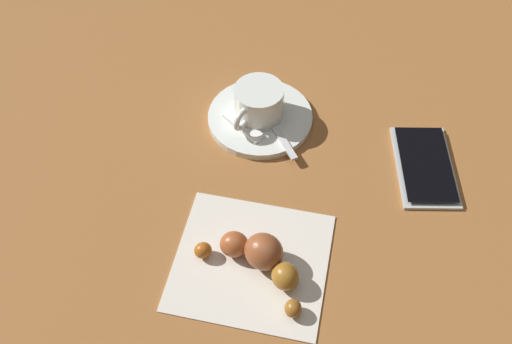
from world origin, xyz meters
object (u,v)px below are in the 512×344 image
object	(u,v)px
espresso_cup	(258,102)
cell_phone	(425,165)
croissant	(260,257)
teaspoon	(267,114)
napkin	(251,261)
saucer	(260,118)
sugar_packet	(244,126)

from	to	relation	value
espresso_cup	cell_phone	xyz separation A→B (m)	(-0.03, -0.23, -0.03)
espresso_cup	croissant	distance (m)	0.23
teaspoon	napkin	xyz separation A→B (m)	(-0.22, -0.04, -0.01)
napkin	saucer	bearing A→B (deg)	11.93
croissant	espresso_cup	bearing A→B (deg)	15.34
saucer	cell_phone	bearing A→B (deg)	-96.68
teaspoon	napkin	bearing A→B (deg)	-170.37
sugar_packet	cell_phone	xyz separation A→B (m)	(0.00, -0.25, -0.01)
napkin	teaspoon	bearing A→B (deg)	9.63
saucer	napkin	distance (m)	0.22
saucer	teaspoon	size ratio (longest dim) A/B	1.33
teaspoon	croissant	distance (m)	0.23
espresso_cup	croissant	xyz separation A→B (m)	(-0.22, -0.06, -0.01)
espresso_cup	sugar_packet	world-z (taller)	espresso_cup
cell_phone	sugar_packet	bearing A→B (deg)	90.35
napkin	croissant	xyz separation A→B (m)	(-0.00, -0.01, 0.02)
saucer	croissant	world-z (taller)	croissant
sugar_packet	croissant	bearing A→B (deg)	-36.26
croissant	teaspoon	bearing A→B (deg)	12.42
sugar_packet	cell_phone	size ratio (longest dim) A/B	0.46
saucer	espresso_cup	bearing A→B (deg)	98.23
teaspoon	croissant	world-z (taller)	croissant
espresso_cup	croissant	size ratio (longest dim) A/B	0.62
croissant	sugar_packet	bearing A→B (deg)	20.90
cell_phone	saucer	bearing A→B (deg)	83.32
teaspoon	cell_phone	world-z (taller)	teaspoon
saucer	sugar_packet	world-z (taller)	sugar_packet
croissant	cell_phone	size ratio (longest dim) A/B	0.96
saucer	croissant	xyz separation A→B (m)	(-0.22, -0.06, 0.02)
espresso_cup	napkin	bearing A→B (deg)	-167.37
cell_phone	napkin	bearing A→B (deg)	136.56
teaspoon	sugar_packet	distance (m)	0.04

